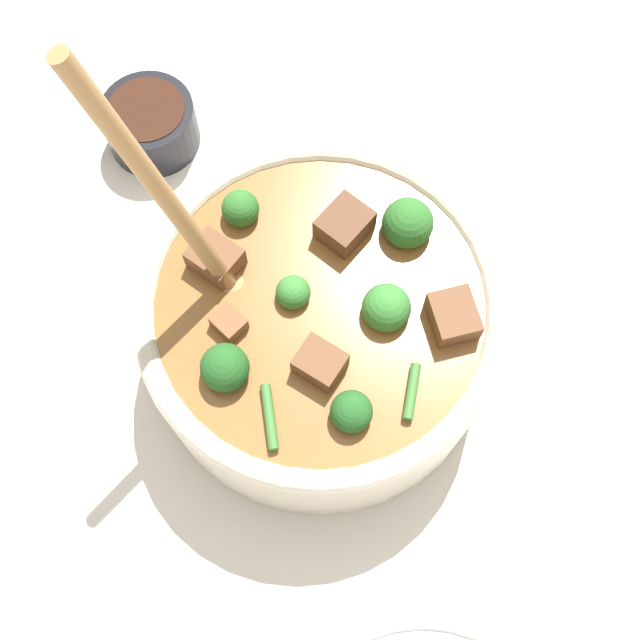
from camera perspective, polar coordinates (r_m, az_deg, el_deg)
name	(u,v)px	position (r m, az deg, el deg)	size (l,w,h in m)	color
ground_plane	(320,350)	(0.64, 0.00, -2.18)	(4.00, 4.00, 0.00)	silver
stew_bowl	(320,323)	(0.59, -0.01, -0.25)	(0.26, 0.26, 0.32)	beige
condiment_bowl	(150,123)	(0.72, -12.03, 13.52)	(0.08, 0.08, 0.05)	black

